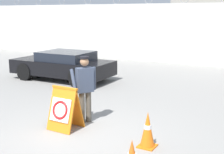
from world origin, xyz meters
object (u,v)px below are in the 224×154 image
Objects in this scene: security_guard at (85,86)px; parked_car_front_coupe at (63,65)px; barricade_sign at (64,108)px; traffic_cone_near at (148,130)px.

parked_car_front_coupe is (-3.78, 3.86, -0.33)m from security_guard.
barricade_sign is 0.24× the size of parked_car_front_coupe.
barricade_sign is at bearing -178.84° from traffic_cone_near.
barricade_sign is 5.78m from parked_car_front_coupe.
traffic_cone_near is at bearing 140.49° from parked_car_front_coupe.
traffic_cone_near is 7.31m from parked_car_front_coupe.
security_guard reaches higher than traffic_cone_near.
security_guard is at bearing 132.54° from parked_car_front_coupe.
traffic_cone_near is at bearing 2.11° from barricade_sign.
traffic_cone_near is (2.17, 0.04, -0.14)m from barricade_sign.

